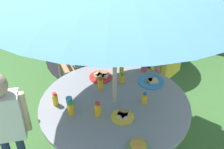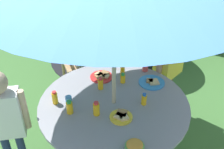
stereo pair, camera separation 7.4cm
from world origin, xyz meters
The scene contains 19 objects.
garden_table centered at (0.00, 0.00, 0.60)m, with size 1.36×1.36×0.74m.
wooden_chair centered at (-1.01, 0.91, 0.57)m, with size 0.65×0.64×1.02m.
dome_tent centered at (-1.03, 1.90, 0.81)m, with size 2.24×2.24×1.64m.
child_in_yellow_shirt centered at (0.24, 0.87, 0.84)m, with size 0.27×0.43×1.32m.
child_in_grey_shirt centered at (-0.80, 0.67, 0.89)m, with size 0.40×0.38×1.39m.
child_in_white_shirt centered at (-0.75, -0.58, 0.75)m, with size 0.34×0.32×1.18m.
snack_bowl centered at (0.38, -0.41, 0.78)m, with size 0.14×0.14×0.07m.
plate_back_edge centered at (-0.29, 0.30, 0.76)m, with size 0.23×0.23×0.03m.
plate_front_edge centered at (0.20, 0.44, 0.75)m, with size 0.26×0.26×0.03m.
plate_far_right centered at (0.15, -0.15, 0.76)m, with size 0.19×0.19×0.03m.
juice_bottle_near_left centered at (-0.06, -0.21, 0.80)m, with size 0.06×0.06×0.13m.
juice_bottle_near_right centered at (-0.46, -0.25, 0.80)m, with size 0.05×0.05×0.13m.
juice_bottle_far_left centered at (-0.21, 0.12, 0.80)m, with size 0.05×0.05×0.12m.
juice_bottle_center_front centered at (0.25, 0.10, 0.80)m, with size 0.05×0.05×0.11m.
juice_bottle_center_back centered at (-0.06, 0.32, 0.79)m, with size 0.05×0.05×0.10m.
juice_bottle_mid_left centered at (-0.12, 0.43, 0.80)m, with size 0.05×0.05×0.13m.
juice_bottle_mid_right centered at (-0.27, -0.30, 0.80)m, with size 0.06×0.06×0.13m.
cup_near centered at (0.06, 0.62, 0.77)m, with size 0.06×0.06×0.06m, color #E04C47.
cup_far centered at (-0.36, -0.19, 0.77)m, with size 0.06×0.06×0.06m, color #4C99D8.
Camera 2 is at (0.84, -1.64, 2.29)m, focal length 42.65 mm.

